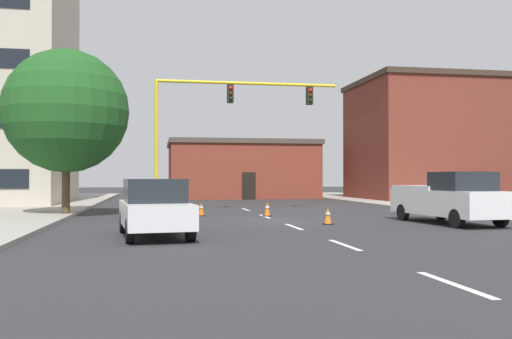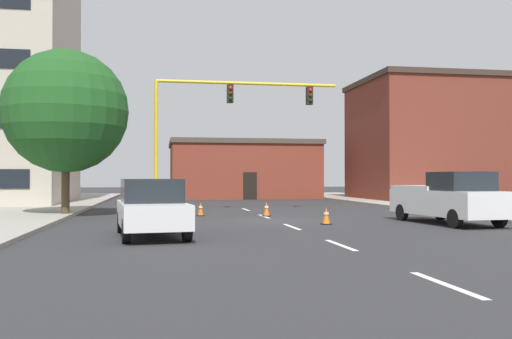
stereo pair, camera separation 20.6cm
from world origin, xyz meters
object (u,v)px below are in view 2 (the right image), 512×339
object	(u,v)px
traffic_signal_gantry	(184,167)
traffic_cone_roadside_a	(267,209)
sedan_white_near_left	(151,207)
tree_left_near	(66,111)
pickup_truck_white	(448,198)
traffic_cone_roadside_b	(201,209)
traffic_cone_roadside_c	(326,216)

from	to	relation	value
traffic_signal_gantry	traffic_cone_roadside_a	xyz separation A→B (m)	(3.60, -3.90, -2.00)
sedan_white_near_left	traffic_signal_gantry	bearing A→B (deg)	83.00
tree_left_near	pickup_truck_white	distance (m)	17.00
pickup_truck_white	traffic_cone_roadside_b	xyz separation A→B (m)	(-9.06, 6.04, -0.66)
pickup_truck_white	traffic_cone_roadside_b	size ratio (longest dim) A/B	8.72
traffic_signal_gantry	traffic_cone_roadside_b	xyz separation A→B (m)	(0.64, -3.11, -2.01)
pickup_truck_white	traffic_signal_gantry	bearing A→B (deg)	136.68
pickup_truck_white	sedan_white_near_left	distance (m)	11.52
tree_left_near	pickup_truck_white	xyz separation A→B (m)	(15.17, -6.67, -3.83)
tree_left_near	pickup_truck_white	world-z (taller)	tree_left_near
sedan_white_near_left	traffic_cone_roadside_a	size ratio (longest dim) A/B	6.98
traffic_signal_gantry	sedan_white_near_left	size ratio (longest dim) A/B	2.23
traffic_signal_gantry	tree_left_near	bearing A→B (deg)	-155.59
traffic_cone_roadside_c	tree_left_near	bearing A→B (deg)	149.42
traffic_cone_roadside_a	traffic_cone_roadside_c	bearing A→B (deg)	-73.70
sedan_white_near_left	traffic_cone_roadside_a	bearing A→B (deg)	57.79
tree_left_near	traffic_cone_roadside_a	world-z (taller)	tree_left_near
tree_left_near	traffic_cone_roadside_a	distance (m)	10.21
tree_left_near	sedan_white_near_left	xyz separation A→B (m)	(3.99, -9.47, -3.92)
traffic_signal_gantry	traffic_cone_roadside_a	size ratio (longest dim) A/B	15.60
traffic_signal_gantry	tree_left_near	size ratio (longest dim) A/B	1.37
pickup_truck_white	sedan_white_near_left	bearing A→B (deg)	-165.93
traffic_cone_roadside_c	pickup_truck_white	bearing A→B (deg)	-5.95
sedan_white_near_left	traffic_cone_roadside_c	world-z (taller)	sedan_white_near_left
traffic_signal_gantry	traffic_cone_roadside_a	world-z (taller)	traffic_signal_gantry
traffic_signal_gantry	traffic_cone_roadside_b	distance (m)	3.76
tree_left_near	pickup_truck_white	size ratio (longest dim) A/B	1.37
traffic_cone_roadside_a	traffic_cone_roadside_b	distance (m)	3.06
traffic_signal_gantry	tree_left_near	world-z (taller)	tree_left_near
traffic_cone_roadside_c	sedan_white_near_left	bearing A→B (deg)	-153.02
traffic_cone_roadside_b	traffic_cone_roadside_c	size ratio (longest dim) A/B	0.97
traffic_cone_roadside_b	tree_left_near	bearing A→B (deg)	174.08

